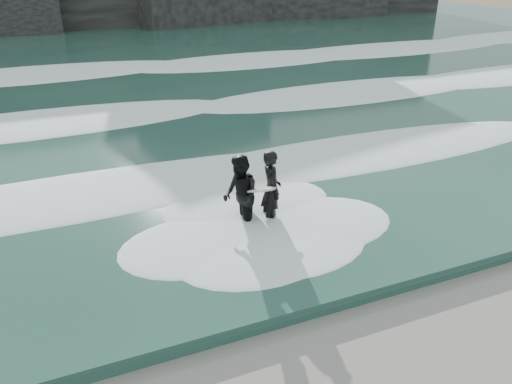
% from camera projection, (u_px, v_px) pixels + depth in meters
% --- Properties ---
extents(sea, '(90.00, 52.00, 0.30)m').
position_uv_depth(sea, '(127.00, 58.00, 31.03)').
color(sea, '#23483E').
rests_on(sea, ground).
extents(foam_near, '(60.00, 3.20, 0.20)m').
position_uv_depth(foam_near, '(244.00, 171.00, 14.29)').
color(foam_near, white).
rests_on(foam_near, sea).
extents(foam_mid, '(60.00, 4.00, 0.24)m').
position_uv_depth(foam_mid, '(181.00, 108.00, 20.10)').
color(foam_mid, white).
rests_on(foam_mid, sea).
extents(foam_far, '(60.00, 4.80, 0.30)m').
position_uv_depth(foam_far, '(138.00, 65.00, 27.57)').
color(foam_far, white).
rests_on(foam_far, sea).
extents(surfer_left, '(0.98, 2.05, 1.96)m').
position_uv_depth(surfer_left, '(268.00, 190.00, 11.82)').
color(surfer_left, black).
rests_on(surfer_left, ground).
extents(surfer_right, '(1.11, 1.86, 1.96)m').
position_uv_depth(surfer_right, '(242.00, 196.00, 11.55)').
color(surfer_right, black).
rests_on(surfer_right, ground).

